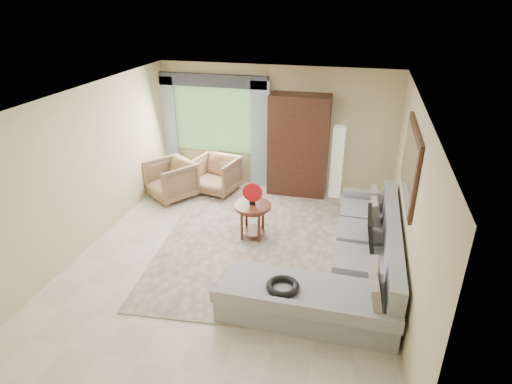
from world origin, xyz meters
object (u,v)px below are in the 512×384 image
(coffee_table, at_px, (253,220))
(armoire, at_px, (298,146))
(tv_screen, at_px, (371,228))
(sectional_sofa, at_px, (349,265))
(armchair_right, at_px, (216,175))
(potted_plant, at_px, (161,176))
(floor_lamp, at_px, (337,162))
(armchair_left, at_px, (171,180))

(coffee_table, distance_m, armoire, 2.20)
(tv_screen, bearing_deg, armoire, 120.98)
(sectional_sofa, xyz_separation_m, armchair_right, (-2.90, 2.51, 0.10))
(coffee_table, height_order, potted_plant, coffee_table)
(tv_screen, height_order, armoire, armoire)
(coffee_table, distance_m, floor_lamp, 2.47)
(tv_screen, xyz_separation_m, potted_plant, (-4.43, 2.04, -0.46))
(coffee_table, relative_size, floor_lamp, 0.43)
(coffee_table, distance_m, armchair_left, 2.34)
(sectional_sofa, bearing_deg, armoire, 113.06)
(tv_screen, bearing_deg, armchair_right, 146.28)
(armoire, bearing_deg, floor_lamp, 4.29)
(armchair_left, xyz_separation_m, armchair_right, (0.82, 0.50, -0.01))
(potted_plant, xyz_separation_m, floor_lamp, (3.73, 0.52, 0.49))
(tv_screen, bearing_deg, sectional_sofa, -123.76)
(sectional_sofa, xyz_separation_m, armoire, (-1.23, 2.90, 0.77))
(potted_plant, xyz_separation_m, armoire, (2.93, 0.46, 0.79))
(potted_plant, bearing_deg, armoire, 8.95)
(coffee_table, bearing_deg, potted_plant, 147.70)
(armchair_left, xyz_separation_m, potted_plant, (-0.44, 0.42, -0.14))
(floor_lamp, bearing_deg, tv_screen, -74.70)
(sectional_sofa, relative_size, floor_lamp, 2.31)
(sectional_sofa, relative_size, tv_screen, 4.68)
(armoire, height_order, floor_lamp, armoire)
(sectional_sofa, distance_m, armchair_left, 4.23)
(coffee_table, relative_size, armchair_right, 0.76)
(armoire, distance_m, floor_lamp, 0.86)
(armchair_left, distance_m, armchair_right, 0.96)
(armchair_right, relative_size, armoire, 0.41)
(tv_screen, relative_size, floor_lamp, 0.49)
(tv_screen, distance_m, armoire, 2.93)
(sectional_sofa, bearing_deg, floor_lamp, 98.33)
(tv_screen, distance_m, armchair_left, 4.32)
(armchair_left, bearing_deg, sectional_sofa, 6.83)
(potted_plant, bearing_deg, tv_screen, -24.67)
(armchair_right, bearing_deg, potted_plant, -164.95)
(tv_screen, xyz_separation_m, armchair_right, (-3.17, 2.12, -0.33))
(armchair_right, bearing_deg, armchair_left, -137.11)
(armchair_right, bearing_deg, coffee_table, -42.03)
(floor_lamp, bearing_deg, coffee_table, -120.79)
(tv_screen, bearing_deg, armchair_left, 157.96)
(potted_plant, distance_m, armoire, 3.07)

